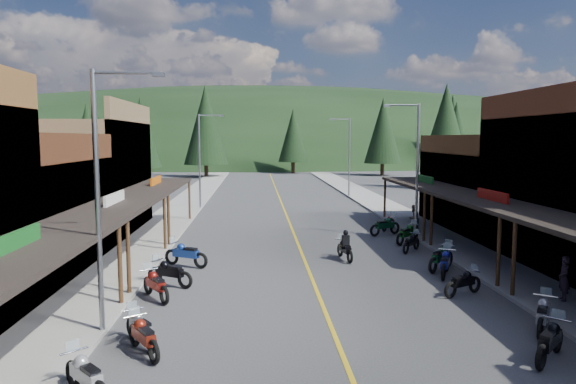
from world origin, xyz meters
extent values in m
plane|color=#38383A|center=(0.00, 0.00, 0.00)|extent=(220.00, 220.00, 0.00)
cube|color=gold|center=(0.00, 20.00, 0.01)|extent=(0.15, 90.00, 0.01)
cube|color=gray|center=(-8.70, 20.00, 0.07)|extent=(3.40, 94.00, 0.15)
cube|color=gray|center=(8.70, 20.00, 0.07)|extent=(3.40, 94.00, 0.15)
cube|color=black|center=(-8.70, -7.90, 3.00)|extent=(3.20, 10.20, 0.18)
cylinder|color=#472D19|center=(-7.20, -3.40, 1.50)|extent=(0.16, 0.16, 3.00)
cube|color=#14591E|center=(-8.70, -7.90, 3.20)|extent=(0.12, 3.00, 0.70)
cube|color=#3F2111|center=(-10.15, 1.70, 3.10)|extent=(0.30, 9.00, 6.20)
cube|color=black|center=(-8.70, 1.70, 3.00)|extent=(3.20, 9.00, 0.18)
cylinder|color=#472D19|center=(-7.20, -2.20, 1.50)|extent=(0.16, 0.16, 3.00)
cylinder|color=#472D19|center=(-7.20, 5.60, 1.50)|extent=(0.16, 0.16, 3.00)
cube|color=silver|center=(-8.70, 1.70, 3.20)|extent=(0.12, 3.00, 0.70)
cube|color=brown|center=(-14.00, 11.30, 3.50)|extent=(8.00, 10.20, 7.00)
cube|color=brown|center=(-10.15, 11.30, 4.10)|extent=(0.30, 10.20, 8.20)
cube|color=black|center=(-8.70, 11.30, 3.00)|extent=(3.20, 10.20, 0.18)
cylinder|color=#472D19|center=(-7.20, 6.80, 1.50)|extent=(0.16, 0.16, 3.00)
cylinder|color=#472D19|center=(-7.20, 15.80, 1.50)|extent=(0.16, 0.16, 3.00)
cube|color=#CC590C|center=(-8.70, 11.30, 3.20)|extent=(0.12, 3.00, 0.70)
cylinder|color=#472D19|center=(7.20, -3.40, 1.50)|extent=(0.16, 0.16, 3.00)
cube|color=#562B19|center=(10.15, 1.70, 4.10)|extent=(0.30, 9.00, 8.20)
cube|color=black|center=(8.70, 1.70, 3.00)|extent=(3.20, 9.00, 0.18)
cylinder|color=#472D19|center=(7.20, -2.20, 1.50)|extent=(0.16, 0.16, 3.00)
cylinder|color=#472D19|center=(7.20, 5.60, 1.50)|extent=(0.16, 0.16, 3.00)
cube|color=#B2140F|center=(8.70, 1.70, 3.20)|extent=(0.12, 3.00, 0.70)
cube|color=#4C2D16|center=(14.00, 11.30, 2.50)|extent=(8.00, 10.20, 5.00)
cube|color=#4C2D16|center=(10.15, 11.30, 3.10)|extent=(0.30, 10.20, 6.20)
cube|color=black|center=(8.70, 11.30, 3.00)|extent=(3.20, 10.20, 0.18)
cylinder|color=#472D19|center=(7.20, 6.80, 1.50)|extent=(0.16, 0.16, 3.00)
cylinder|color=#472D19|center=(7.20, 15.80, 1.50)|extent=(0.16, 0.16, 3.00)
cube|color=#14591E|center=(8.70, 11.30, 3.20)|extent=(0.12, 3.00, 0.70)
cylinder|color=gray|center=(-7.10, -6.00, 4.00)|extent=(0.16, 0.16, 8.00)
cylinder|color=gray|center=(-6.10, -6.00, 7.90)|extent=(2.00, 0.10, 0.10)
cube|color=gray|center=(-5.20, -6.00, 7.85)|extent=(0.35, 0.18, 0.12)
cylinder|color=gray|center=(-7.10, 22.00, 4.00)|extent=(0.16, 0.16, 8.00)
cylinder|color=gray|center=(-6.10, 22.00, 7.90)|extent=(2.00, 0.10, 0.10)
cube|color=gray|center=(-5.20, 22.00, 7.85)|extent=(0.35, 0.18, 0.12)
cylinder|color=gray|center=(7.10, 8.00, 4.00)|extent=(0.16, 0.16, 8.00)
cylinder|color=gray|center=(6.10, 8.00, 7.90)|extent=(2.00, 0.10, 0.10)
cube|color=gray|center=(5.20, 8.00, 7.85)|extent=(0.35, 0.18, 0.12)
cylinder|color=gray|center=(7.10, 30.00, 4.00)|extent=(0.16, 0.16, 8.00)
cylinder|color=gray|center=(6.10, 30.00, 7.90)|extent=(2.00, 0.10, 0.10)
cube|color=gray|center=(5.20, 30.00, 7.85)|extent=(0.35, 0.18, 0.12)
ellipsoid|color=black|center=(0.00, 135.00, 0.00)|extent=(310.00, 140.00, 60.00)
cylinder|color=black|center=(-40.00, 62.00, 1.00)|extent=(0.60, 0.60, 2.00)
cone|color=black|center=(-40.00, 62.00, 6.50)|extent=(5.04, 5.04, 9.00)
cylinder|color=black|center=(-24.00, 70.00, 1.00)|extent=(0.60, 0.60, 2.00)
cone|color=black|center=(-24.00, 70.00, 7.25)|extent=(5.88, 5.88, 10.50)
cylinder|color=black|center=(-10.00, 58.00, 1.00)|extent=(0.60, 0.60, 2.00)
cone|color=black|center=(-10.00, 58.00, 8.00)|extent=(6.72, 6.72, 12.00)
cylinder|color=black|center=(4.00, 66.00, 1.00)|extent=(0.60, 0.60, 2.00)
cone|color=black|center=(4.00, 66.00, 6.50)|extent=(5.04, 5.04, 9.00)
cylinder|color=black|center=(18.00, 60.00, 1.00)|extent=(0.60, 0.60, 2.00)
cone|color=black|center=(18.00, 60.00, 7.25)|extent=(5.88, 5.88, 10.50)
cylinder|color=black|center=(34.00, 72.00, 1.00)|extent=(0.60, 0.60, 2.00)
cone|color=black|center=(34.00, 72.00, 8.00)|extent=(6.72, 6.72, 12.00)
cylinder|color=black|center=(46.00, 64.00, 1.00)|extent=(0.60, 0.60, 2.00)
cone|color=black|center=(46.00, 64.00, 6.50)|extent=(5.04, 5.04, 9.00)
cylinder|color=black|center=(-32.00, 76.00, 1.00)|extent=(0.60, 0.60, 2.00)
cone|color=black|center=(-32.00, 76.00, 7.25)|extent=(5.88, 5.88, 10.50)
cylinder|color=black|center=(-22.00, 40.00, 1.00)|extent=(0.60, 0.60, 2.00)
cone|color=black|center=(-22.00, 40.00, 6.00)|extent=(4.48, 4.48, 8.00)
cylinder|color=black|center=(24.00, 45.00, 1.00)|extent=(0.60, 0.60, 2.00)
cone|color=black|center=(24.00, 45.00, 6.40)|extent=(4.93, 4.93, 8.80)
cylinder|color=black|center=(-18.00, 50.00, 1.00)|extent=(0.60, 0.60, 2.00)
cone|color=black|center=(-18.00, 50.00, 6.80)|extent=(5.38, 5.38, 9.60)
cylinder|color=black|center=(20.00, 38.00, 1.00)|extent=(0.60, 0.60, 2.00)
cone|color=black|center=(20.00, 38.00, 7.20)|extent=(5.82, 5.82, 10.40)
imported|color=black|center=(8.70, -4.15, 0.97)|extent=(0.51, 0.67, 1.63)
imported|color=brown|center=(7.46, 9.61, 1.01)|extent=(0.95, 0.88, 1.71)
camera|label=1|loc=(-2.37, -21.53, 5.99)|focal=32.00mm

